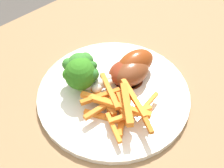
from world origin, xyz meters
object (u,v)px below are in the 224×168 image
at_px(broccoli_floret_middle, 87,73).
at_px(dining_table, 94,144).
at_px(chicken_drumstick_near, 134,64).
at_px(dinner_plate, 112,93).
at_px(carrot_fries_pile, 118,105).
at_px(chicken_drumstick_extra, 128,72).
at_px(broccoli_floret_back, 81,66).
at_px(broccoli_floret_front, 80,73).
at_px(chicken_drumstick_far, 125,73).

bearing_deg(broccoli_floret_middle, dining_table, -124.64).
xyz_separation_m(dining_table, chicken_drumstick_near, (0.12, 0.01, 0.15)).
bearing_deg(dinner_plate, carrot_fries_pile, -120.03).
distance_m(dining_table, dinner_plate, 0.13).
height_order(chicken_drumstick_near, chicken_drumstick_extra, chicken_drumstick_near).
xyz_separation_m(dining_table, broccoli_floret_middle, (0.03, 0.04, 0.17)).
height_order(dining_table, broccoli_floret_back, broccoli_floret_back).
xyz_separation_m(dining_table, chicken_drumstick_extra, (0.10, 0.01, 0.15)).
height_order(dining_table, dinner_plate, dinner_plate).
distance_m(broccoli_floret_middle, chicken_drumstick_extra, 0.08).
bearing_deg(dinner_plate, broccoli_floret_front, 128.22).
xyz_separation_m(dining_table, broccoli_floret_back, (0.03, 0.07, 0.17)).
relative_size(dinner_plate, chicken_drumstick_extra, 2.33).
bearing_deg(carrot_fries_pile, broccoli_floret_front, 96.69).
relative_size(broccoli_floret_front, chicken_drumstick_near, 0.51).
relative_size(broccoli_floret_middle, chicken_drumstick_extra, 0.48).
height_order(broccoli_floret_back, chicken_drumstick_near, broccoli_floret_back).
relative_size(dining_table, dinner_plate, 3.88).
bearing_deg(dining_table, carrot_fries_pile, -52.81).
distance_m(broccoli_floret_front, broccoli_floret_back, 0.02).
relative_size(dining_table, broccoli_floret_middle, 19.00).
xyz_separation_m(dining_table, dinner_plate, (0.06, 0.00, 0.12)).
bearing_deg(chicken_drumstick_far, chicken_drumstick_extra, -18.80).
bearing_deg(broccoli_floret_middle, broccoli_floret_back, 82.37).
xyz_separation_m(broccoli_floret_back, carrot_fries_pile, (-0.00, -0.11, -0.02)).
xyz_separation_m(dinner_plate, broccoli_floret_middle, (-0.03, 0.04, 0.04)).
bearing_deg(broccoli_floret_back, chicken_drumstick_extra, -43.33).
relative_size(broccoli_floret_front, chicken_drumstick_far, 0.54).
distance_m(dining_table, broccoli_floret_back, 0.18).
distance_m(broccoli_floret_back, chicken_drumstick_far, 0.09).
xyz_separation_m(dining_table, chicken_drumstick_far, (0.09, 0.01, 0.15)).
relative_size(dinner_plate, broccoli_floret_middle, 4.90).
height_order(carrot_fries_pile, chicken_drumstick_far, same).
xyz_separation_m(broccoli_floret_front, chicken_drumstick_near, (0.10, -0.04, -0.02)).
xyz_separation_m(dinner_plate, chicken_drumstick_extra, (0.04, 0.00, 0.03)).
bearing_deg(dinner_plate, chicken_drumstick_far, 3.84).
xyz_separation_m(broccoli_floret_back, chicken_drumstick_far, (0.06, -0.06, -0.02)).
height_order(carrot_fries_pile, chicken_drumstick_extra, chicken_drumstick_extra).
distance_m(dining_table, chicken_drumstick_extra, 0.18).
bearing_deg(carrot_fries_pile, dining_table, 127.19).
bearing_deg(dining_table, dinner_plate, 4.29).
bearing_deg(broccoli_floret_middle, broccoli_floret_front, 147.94).
xyz_separation_m(broccoli_floret_front, broccoli_floret_middle, (0.01, -0.01, -0.00)).
relative_size(broccoli_floret_front, broccoli_floret_middle, 1.19).
bearing_deg(broccoli_floret_front, chicken_drumstick_extra, -30.16).
relative_size(broccoli_floret_back, chicken_drumstick_near, 0.46).
xyz_separation_m(carrot_fries_pile, chicken_drumstick_extra, (0.07, 0.05, 0.00)).
bearing_deg(broccoli_floret_middle, chicken_drumstick_far, -30.59).
distance_m(chicken_drumstick_far, chicken_drumstick_extra, 0.01).
distance_m(chicken_drumstick_near, chicken_drumstick_far, 0.03).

